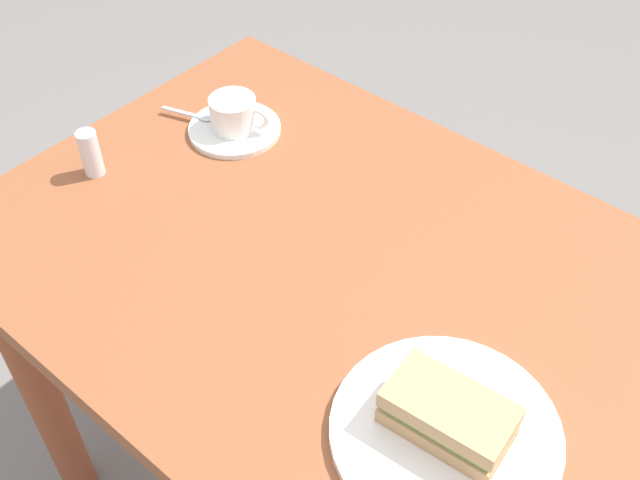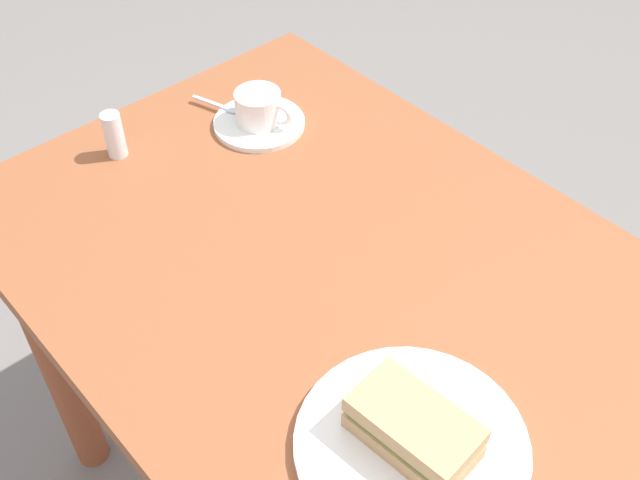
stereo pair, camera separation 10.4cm
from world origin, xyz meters
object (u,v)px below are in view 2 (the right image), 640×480
(spoon, at_px, (223,107))
(coffee_cup, at_px, (259,107))
(salt_shaker, at_px, (114,135))
(dining_table, at_px, (363,353))
(coffee_saucer, at_px, (259,123))
(sandwich_front, at_px, (413,428))
(sandwich_plate, at_px, (411,445))

(spoon, bearing_deg, coffee_cup, -161.89)
(coffee_cup, relative_size, salt_shaker, 1.29)
(coffee_cup, bearing_deg, dining_table, 161.87)
(coffee_saucer, relative_size, coffee_cup, 1.54)
(sandwich_front, height_order, salt_shaker, salt_shaker)
(coffee_saucer, bearing_deg, sandwich_plate, 156.85)
(dining_table, bearing_deg, coffee_saucer, -17.99)
(sandwich_front, xyz_separation_m, coffee_cup, (0.60, -0.26, -0.00))
(sandwich_front, height_order, coffee_saucer, sandwich_front)
(salt_shaker, bearing_deg, sandwich_front, 177.20)
(dining_table, distance_m, coffee_cup, 0.45)
(spoon, bearing_deg, coffee_saucer, -161.93)
(dining_table, bearing_deg, coffee_cup, -18.13)
(coffee_saucer, xyz_separation_m, salt_shaker, (0.09, 0.22, 0.03))
(dining_table, bearing_deg, sandwich_front, 147.72)
(coffee_saucer, distance_m, coffee_cup, 0.03)
(coffee_cup, bearing_deg, coffee_saucer, 20.08)
(sandwich_plate, distance_m, coffee_cup, 0.66)
(sandwich_front, distance_m, spoon, 0.71)
(coffee_cup, xyz_separation_m, spoon, (0.07, 0.02, -0.03))
(salt_shaker, bearing_deg, spoon, -96.32)
(salt_shaker, bearing_deg, sandwich_plate, 177.16)
(sandwich_plate, height_order, salt_shaker, salt_shaker)
(spoon, height_order, salt_shaker, salt_shaker)
(sandwich_plate, distance_m, sandwich_front, 0.03)
(sandwich_plate, bearing_deg, dining_table, -32.25)
(dining_table, height_order, coffee_cup, coffee_cup)
(spoon, relative_size, salt_shaker, 1.22)
(sandwich_front, height_order, coffee_cup, sandwich_front)
(dining_table, xyz_separation_m, sandwich_front, (-0.20, 0.13, 0.18))
(spoon, bearing_deg, dining_table, 167.22)
(dining_table, bearing_deg, salt_shaker, 10.72)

